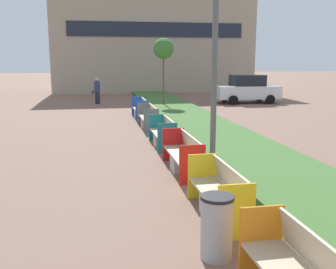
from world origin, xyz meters
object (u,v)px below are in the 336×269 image
bench_red_frame (183,157)px  pedestrian_walking (97,91)px  bench_blue_frame (140,110)px  street_lamp_post (216,12)px  bench_grey_frame (149,119)px  sapling_tree_far (163,49)px  parked_car_distant (247,89)px  litter_bin (217,227)px  bench_yellow_frame (219,197)px  bench_teal_frame (163,135)px

bench_red_frame → pedestrian_walking: 16.42m
bench_red_frame → bench_blue_frame: 9.80m
bench_red_frame → street_lamp_post: size_ratio=0.32×
bench_grey_frame → sapling_tree_far: bearing=75.3°
street_lamp_post → parked_car_distant: street_lamp_post is taller
bench_red_frame → pedestrian_walking: (-2.08, 16.28, 0.49)m
litter_bin → pedestrian_walking: size_ratio=0.56×
bench_blue_frame → sapling_tree_far: 5.49m
bench_yellow_frame → parked_car_distant: 19.75m
pedestrian_walking → parked_car_distant: (9.80, -1.14, 0.05)m
bench_red_frame → bench_teal_frame: size_ratio=1.14×
bench_teal_frame → bench_grey_frame: 3.68m
litter_bin → pedestrian_walking: pedestrian_walking is taller
bench_teal_frame → bench_blue_frame: (-0.00, 6.73, -0.00)m
bench_red_frame → litter_bin: 4.54m
litter_bin → bench_yellow_frame: bearing=71.0°
bench_teal_frame → litter_bin: litter_bin is taller
bench_red_frame → bench_blue_frame: size_ratio=1.15×
bench_teal_frame → bench_red_frame: bearing=-89.9°
litter_bin → sapling_tree_far: bearing=82.6°
street_lamp_post → bench_yellow_frame: bearing=-104.0°
bench_blue_frame → pedestrian_walking: size_ratio=1.17×
bench_yellow_frame → litter_bin: 1.58m
bench_blue_frame → litter_bin: (-0.51, -14.31, 0.11)m
bench_teal_frame → litter_bin: 7.60m
bench_yellow_frame → litter_bin: size_ratio=2.17×
bench_red_frame → street_lamp_post: bearing=-42.9°
bench_grey_frame → sapling_tree_far: 8.03m
parked_car_distant → bench_yellow_frame: bearing=-111.2°
pedestrian_walking → street_lamp_post: bearing=-80.9°
pedestrian_walking → parked_car_distant: parked_car_distant is taller
bench_grey_frame → bench_red_frame: bearing=-90.0°
sapling_tree_far → bench_red_frame: bearing=-97.7°
pedestrian_walking → parked_car_distant: size_ratio=0.40×
sapling_tree_far → parked_car_distant: bearing=11.9°
bench_grey_frame → parked_car_distant: (7.72, 8.39, 0.54)m
bench_red_frame → bench_blue_frame: same height
street_lamp_post → litter_bin: bearing=-105.9°
bench_teal_frame → bench_grey_frame: size_ratio=0.88×
bench_grey_frame → parked_car_distant: bearing=47.4°
bench_yellow_frame → bench_blue_frame: 12.82m
parked_car_distant → street_lamp_post: bearing=-112.5°
street_lamp_post → bench_teal_frame: bearing=99.6°
litter_bin → pedestrian_walking: 20.86m
street_lamp_post → sapling_tree_far: bearing=85.0°
bench_yellow_frame → street_lamp_post: (0.61, 2.46, 3.56)m
bench_yellow_frame → sapling_tree_far: bearing=83.7°
bench_grey_frame → bench_yellow_frame: bearing=-90.0°
bench_teal_frame → pedestrian_walking: size_ratio=1.18×
street_lamp_post → pedestrian_walking: 17.34m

